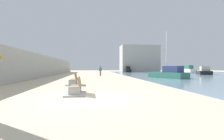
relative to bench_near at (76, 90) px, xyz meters
The scene contains 10 objects.
ground_plane 16.63m from the bench_near, 87.35° to the left, with size 120.00×120.00×0.00m, color beige.
seawall 17.98m from the bench_near, 112.06° to the left, with size 0.80×64.00×3.35m, color #ADAAA3.
bench_near is the anchor object (origin of this frame).
bench_far 5.33m from the bench_near, 97.48° to the left, with size 1.12×2.11×0.98m.
person_walking 20.71m from the bench_near, 83.61° to the left, with size 0.48×0.31×1.71m.
boat_mid_bay 43.97m from the bench_near, 74.77° to the left, with size 2.02×7.48×1.79m.
boat_distant 33.39m from the bench_near, 44.37° to the left, with size 3.92×5.23×1.69m.
boat_far_right 43.06m from the bench_near, 53.08° to the left, with size 2.74×7.95×2.02m.
boat_far_left 17.06m from the bench_near, 48.18° to the left, with size 4.58×5.62×6.53m.
harbor_building 47.56m from the bench_near, 70.29° to the left, with size 12.00×6.00×8.49m, color #ADAAA3.
Camera 1 is at (0.17, -8.42, 1.51)m, focal length 27.61 mm.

